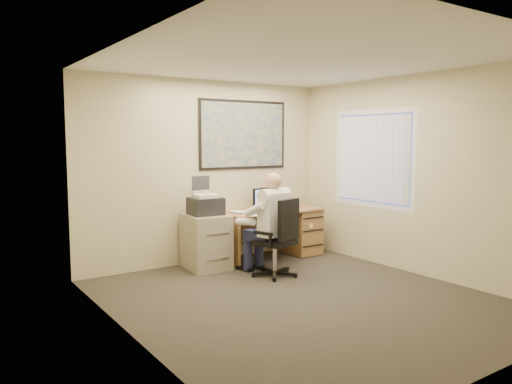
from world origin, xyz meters
TOP-DOWN VIEW (x-y plane):
  - room_shell at (0.00, 0.00)m, footprint 4.00×4.50m
  - desk at (1.23, 1.90)m, footprint 1.60×0.97m
  - world_map at (0.65, 2.23)m, footprint 1.56×0.03m
  - wall_calendar at (-0.10, 2.24)m, footprint 0.28×0.01m
  - window_blinds at (1.97, 0.80)m, footprint 0.06×1.40m
  - filing_cabinet at (-0.23, 1.86)m, footprint 0.60×0.70m
  - office_chair at (0.32, 0.94)m, footprint 0.79×0.79m
  - person at (0.34, 1.02)m, footprint 0.73×0.94m

SIDE VIEW (x-z plane):
  - office_chair at x=0.32m, z-range -0.22..0.83m
  - desk at x=1.23m, z-range -0.10..0.97m
  - filing_cabinet at x=-0.23m, z-range -0.07..0.99m
  - person at x=0.34m, z-range 0.00..1.39m
  - wall_calendar at x=-0.10m, z-range 0.87..1.29m
  - room_shell at x=0.00m, z-range 0.00..2.70m
  - window_blinds at x=1.97m, z-range 0.90..2.20m
  - world_map at x=0.65m, z-range 1.37..2.43m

